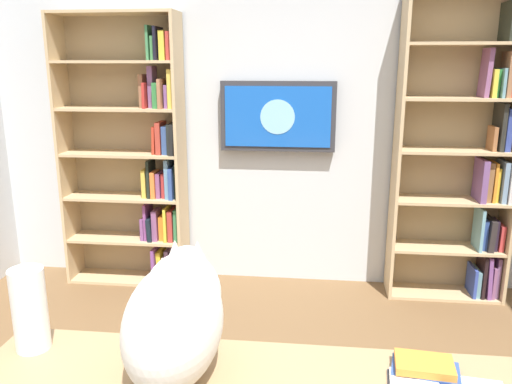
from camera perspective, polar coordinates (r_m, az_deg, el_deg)
name	(u,v)px	position (r m, az deg, el deg)	size (l,w,h in m)	color
wall_back	(285,105)	(3.80, 3.22, 9.66)	(4.52, 0.06, 2.70)	silver
bookshelf_left	(469,154)	(3.81, 22.68, 3.90)	(0.80, 0.28, 2.13)	tan
bookshelf_right	(138,159)	(3.90, -13.05, 3.59)	(0.91, 0.28, 2.00)	tan
wall_mounted_tv	(278,116)	(3.72, 2.46, 8.44)	(0.83, 0.07, 0.50)	#333338
cat	(177,314)	(1.58, -8.84, -13.33)	(0.28, 0.60, 0.37)	white
paper_towel_roll	(30,309)	(1.85, -23.97, -11.91)	(0.11, 0.11, 0.28)	white
desk_book_stack	(425,368)	(1.70, 18.35, -18.18)	(0.21, 0.15, 0.05)	#2D4C93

